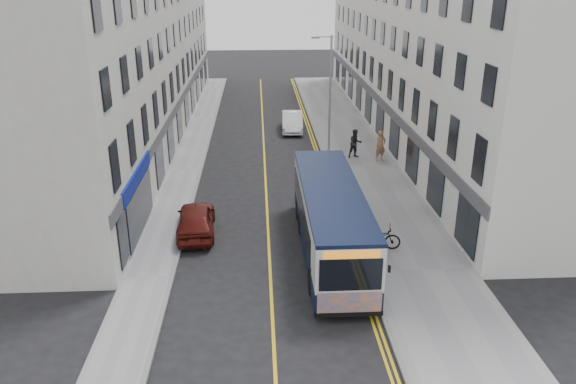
{
  "coord_description": "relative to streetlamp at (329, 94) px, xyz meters",
  "views": [
    {
      "loc": [
        -0.38,
        -21.37,
        11.64
      ],
      "look_at": [
        1.02,
        4.07,
        1.6
      ],
      "focal_mm": 35.0,
      "sensor_mm": 36.0,
      "label": 1
    }
  ],
  "objects": [
    {
      "name": "terrace_east",
      "position": [
        7.33,
        7.0,
        2.12
      ],
      "size": [
        6.0,
        46.0,
        13.0
      ],
      "primitive_type": "cube",
      "color": "silver",
      "rests_on": "ground"
    },
    {
      "name": "road_dbl_yellow_inner",
      "position": [
        -0.62,
        -2.0,
        -4.38
      ],
      "size": [
        0.1,
        64.0,
        0.01
      ],
      "primitive_type": "cube",
      "color": "gold",
      "rests_on": "ground"
    },
    {
      "name": "road_dbl_yellow_outer",
      "position": [
        -0.42,
        -2.0,
        -4.38
      ],
      "size": [
        0.1,
        64.0,
        0.01
      ],
      "primitive_type": "cube",
      "color": "gold",
      "rests_on": "ground"
    },
    {
      "name": "car_maroon",
      "position": [
        -7.57,
        -11.02,
        -3.64
      ],
      "size": [
        1.98,
        4.42,
        1.48
      ],
      "primitive_type": "imported",
      "rotation": [
        0.0,
        0.0,
        3.2
      ],
      "color": "#53130D",
      "rests_on": "ground"
    },
    {
      "name": "pedestrian_near",
      "position": [
        3.34,
        -0.93,
        -3.26
      ],
      "size": [
        0.86,
        0.72,
        2.01
      ],
      "primitive_type": "imported",
      "rotation": [
        0.0,
        0.0,
        0.37
      ],
      "color": "#916042",
      "rests_on": "pavement_east"
    },
    {
      "name": "pedestrian_far",
      "position": [
        1.83,
        -0.12,
        -3.31
      ],
      "size": [
        1.07,
        0.92,
        1.9
      ],
      "primitive_type": "imported",
      "rotation": [
        0.0,
        0.0,
        0.25
      ],
      "color": "black",
      "rests_on": "pavement_east"
    },
    {
      "name": "pavement_east",
      "position": [
        2.08,
        -2.0,
        -4.32
      ],
      "size": [
        4.5,
        64.0,
        0.12
      ],
      "primitive_type": "cube",
      "color": "gray",
      "rests_on": "ground"
    },
    {
      "name": "pavement_west",
      "position": [
        -9.17,
        -2.0,
        -4.32
      ],
      "size": [
        2.0,
        64.0,
        0.12
      ],
      "primitive_type": "cube",
      "color": "gray",
      "rests_on": "ground"
    },
    {
      "name": "kerb_east",
      "position": [
        -0.17,
        -2.0,
        -4.32
      ],
      "size": [
        0.18,
        64.0,
        0.13
      ],
      "primitive_type": "cube",
      "color": "slate",
      "rests_on": "ground"
    },
    {
      "name": "bicycle",
      "position": [
        0.6,
        -13.24,
        -3.71
      ],
      "size": [
        2.21,
        1.07,
        1.11
      ],
      "primitive_type": "imported",
      "rotation": [
        0.0,
        0.0,
        1.41
      ],
      "color": "black",
      "rests_on": "pavement_east"
    },
    {
      "name": "streetlamp",
      "position": [
        0.0,
        0.0,
        0.0
      ],
      "size": [
        1.32,
        0.18,
        8.0
      ],
      "color": "#95989E",
      "rests_on": "ground"
    },
    {
      "name": "terrace_west",
      "position": [
        -13.17,
        7.0,
        2.12
      ],
      "size": [
        6.0,
        46.0,
        13.0
      ],
      "primitive_type": "cube",
      "color": "beige",
      "rests_on": "ground"
    },
    {
      "name": "road_centre_line",
      "position": [
        -4.17,
        -2.0,
        -4.38
      ],
      "size": [
        0.12,
        64.0,
        0.01
      ],
      "primitive_type": "cube",
      "color": "gold",
      "rests_on": "ground"
    },
    {
      "name": "ground",
      "position": [
        -4.17,
        -14.0,
        -4.38
      ],
      "size": [
        140.0,
        140.0,
        0.0
      ],
      "primitive_type": "plane",
      "color": "black",
      "rests_on": "ground"
    },
    {
      "name": "kerb_west",
      "position": [
        -8.17,
        -2.0,
        -4.32
      ],
      "size": [
        0.18,
        64.0,
        0.13
      ],
      "primitive_type": "cube",
      "color": "slate",
      "rests_on": "ground"
    },
    {
      "name": "city_bus",
      "position": [
        -1.49,
        -13.39,
        -2.68
      ],
      "size": [
        2.5,
        10.7,
        3.11
      ],
      "color": "black",
      "rests_on": "ground"
    },
    {
      "name": "car_white",
      "position": [
        -1.88,
        7.24,
        -3.65
      ],
      "size": [
        1.71,
        4.48,
        1.46
      ],
      "primitive_type": "imported",
      "rotation": [
        0.0,
        0.0,
        -0.04
      ],
      "color": "white",
      "rests_on": "ground"
    }
  ]
}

